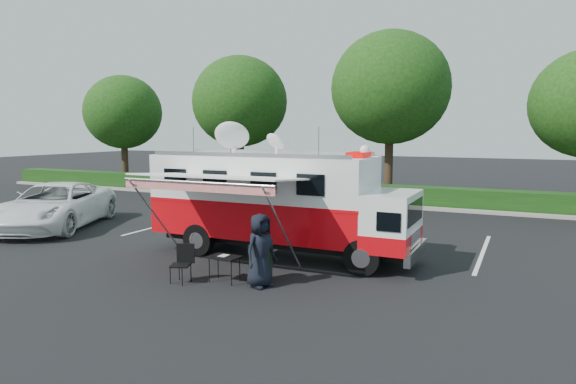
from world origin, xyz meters
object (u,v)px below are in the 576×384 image
object	(u,v)px
command_truck	(279,201)
folding_table	(224,258)
trash_bin	(261,264)
white_suv	(56,228)

from	to	relation	value
command_truck	folding_table	xyz separation A→B (m)	(-0.06, -2.98, -1.05)
folding_table	trash_bin	xyz separation A→B (m)	(0.83, 0.38, -0.14)
white_suv	trash_bin	distance (m)	11.03
command_truck	trash_bin	xyz separation A→B (m)	(0.77, -2.60, -1.19)
command_truck	white_suv	xyz separation A→B (m)	(-9.85, 0.33, -1.67)
folding_table	white_suv	bearing A→B (deg)	161.32
white_suv	folding_table	world-z (taller)	white_suv
command_truck	white_suv	world-z (taller)	command_truck
white_suv	folding_table	xyz separation A→B (m)	(9.79, -3.31, 0.61)
command_truck	white_suv	distance (m)	10.00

